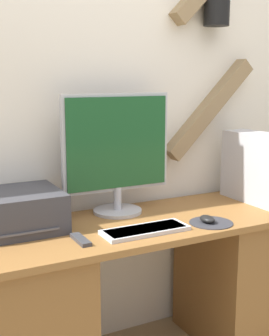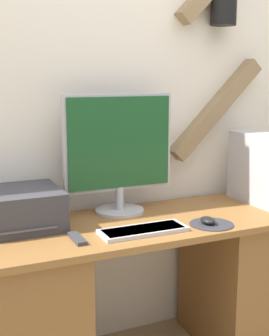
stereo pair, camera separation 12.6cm
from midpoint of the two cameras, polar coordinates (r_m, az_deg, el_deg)
wall_back at (r=2.40m, az=-4.17°, el=10.52°), size 6.40×0.19×2.73m
desk at (r=2.31m, az=-0.48°, el=-14.83°), size 1.59×0.59×0.73m
monitor at (r=2.25m, az=-3.78°, el=2.33°), size 0.55×0.24×0.58m
keyboard at (r=2.03m, az=-0.48°, el=-7.58°), size 0.38×0.14×0.02m
mousepad at (r=2.17m, az=7.67°, el=-6.65°), size 0.20×0.20×0.00m
mouse at (r=2.16m, az=7.20°, el=-6.21°), size 0.06×0.09×0.03m
computer_tower at (r=2.53m, az=13.56°, el=-0.02°), size 0.15×0.44×0.37m
printer at (r=2.11m, az=-15.82°, el=-5.08°), size 0.37×0.36×0.17m
remote_control at (r=1.94m, az=-8.47°, el=-8.66°), size 0.04×0.15×0.02m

